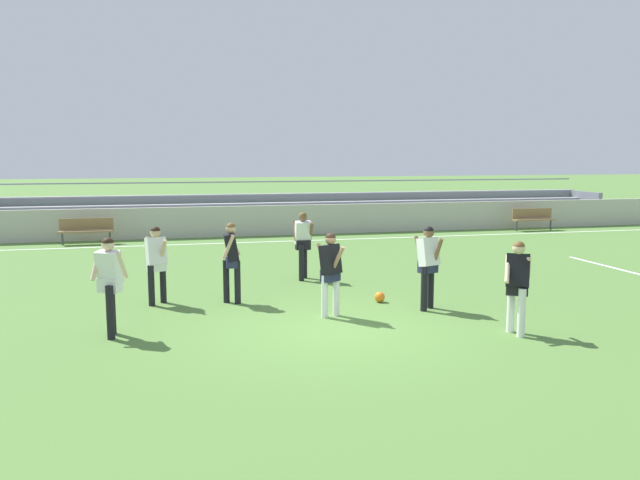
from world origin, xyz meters
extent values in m
plane|color=#517A38|center=(0.00, 0.00, 0.00)|extent=(160.00, 160.00, 0.00)
cube|color=white|center=(0.00, 11.53, 0.00)|extent=(44.00, 0.12, 0.01)
cube|color=white|center=(8.99, 3.84, 0.00)|extent=(0.12, 4.40, 0.01)
cube|color=#BCB7AD|center=(0.00, 13.36, 0.58)|extent=(48.00, 0.16, 1.16)
cube|color=#B2B2B7|center=(3.03, 14.50, 0.34)|extent=(26.86, 0.36, 0.08)
cube|color=slate|center=(3.03, 14.30, 0.17)|extent=(26.86, 0.04, 0.34)
cube|color=#B2B2B7|center=(3.03, 15.21, 0.69)|extent=(26.86, 0.36, 0.08)
cube|color=slate|center=(3.03, 15.01, 0.52)|extent=(26.86, 0.04, 0.34)
cube|color=#B2B2B7|center=(3.03, 15.92, 1.03)|extent=(26.86, 0.36, 0.08)
cube|color=slate|center=(3.03, 15.72, 0.86)|extent=(26.86, 0.04, 0.34)
cube|color=#B2B2B7|center=(3.03, 16.63, 1.38)|extent=(26.86, 0.36, 0.08)
cube|color=slate|center=(3.03, 16.43, 1.21)|extent=(26.86, 0.04, 0.34)
cube|color=slate|center=(16.36, 15.57, 0.69)|extent=(0.20, 2.49, 1.38)
cylinder|color=slate|center=(3.03, 16.88, 1.93)|extent=(26.86, 0.06, 0.06)
cube|color=olive|center=(-5.68, 12.34, 0.45)|extent=(1.80, 0.40, 0.06)
cube|color=olive|center=(-5.68, 12.52, 0.70)|extent=(1.80, 0.05, 0.40)
cylinder|color=#47474C|center=(-6.46, 12.34, 0.23)|extent=(0.07, 0.07, 0.45)
cylinder|color=#47474C|center=(-4.90, 12.34, 0.23)|extent=(0.07, 0.07, 0.45)
cube|color=olive|center=(11.72, 12.34, 0.45)|extent=(1.80, 0.40, 0.06)
cube|color=olive|center=(11.72, 12.52, 0.70)|extent=(1.80, 0.05, 0.40)
cylinder|color=#47474C|center=(10.94, 12.34, 0.23)|extent=(0.07, 0.07, 0.45)
cylinder|color=#47474C|center=(12.50, 12.34, 0.23)|extent=(0.07, 0.07, 0.45)
cylinder|color=white|center=(0.00, 0.85, 0.41)|extent=(0.13, 0.13, 0.83)
cylinder|color=white|center=(0.25, 0.93, 0.41)|extent=(0.13, 0.13, 0.83)
cube|color=#232847|center=(0.12, 0.89, 0.81)|extent=(0.42, 0.39, 0.24)
cube|color=black|center=(0.12, 0.89, 1.11)|extent=(0.48, 0.47, 0.59)
cylinder|color=#A87A5B|center=(0.02, 1.06, 1.15)|extent=(0.25, 0.30, 0.49)
cylinder|color=#A87A5B|center=(0.22, 0.72, 1.15)|extent=(0.25, 0.30, 0.49)
sphere|color=#A87A5B|center=(0.12, 0.89, 1.49)|extent=(0.21, 0.21, 0.21)
sphere|color=black|center=(0.12, 0.89, 1.51)|extent=(0.20, 0.20, 0.20)
cylinder|color=black|center=(2.03, 0.87, 0.45)|extent=(0.13, 0.13, 0.89)
cylinder|color=black|center=(2.25, 1.07, 0.45)|extent=(0.13, 0.13, 0.89)
cube|color=#232847|center=(2.14, 0.97, 0.87)|extent=(0.41, 0.32, 0.24)
cube|color=white|center=(2.14, 0.97, 1.17)|extent=(0.46, 0.42, 0.59)
cylinder|color=brown|center=(2.00, 1.11, 1.21)|extent=(0.16, 0.27, 0.51)
cylinder|color=brown|center=(2.28, 0.83, 1.21)|extent=(0.16, 0.27, 0.51)
sphere|color=brown|center=(2.14, 0.97, 1.56)|extent=(0.21, 0.21, 0.21)
sphere|color=black|center=(2.14, 0.97, 1.58)|extent=(0.20, 0.20, 0.20)
cylinder|color=white|center=(2.93, -1.18, 0.42)|extent=(0.13, 0.13, 0.84)
cylinder|color=white|center=(2.91, -0.86, 0.42)|extent=(0.13, 0.13, 0.84)
cube|color=black|center=(2.92, -1.02, 0.82)|extent=(0.42, 0.37, 0.24)
cube|color=black|center=(2.92, -1.02, 1.12)|extent=(0.52, 0.51, 0.60)
cylinder|color=beige|center=(2.72, -1.03, 1.15)|extent=(0.27, 0.38, 0.44)
cylinder|color=beige|center=(3.13, -1.01, 1.15)|extent=(0.27, 0.38, 0.44)
sphere|color=beige|center=(2.92, -1.02, 1.50)|extent=(0.21, 0.21, 0.21)
sphere|color=brown|center=(2.92, -1.02, 1.52)|extent=(0.20, 0.20, 0.20)
cylinder|color=black|center=(-3.83, 0.64, 0.46)|extent=(0.13, 0.13, 0.91)
cylinder|color=black|center=(-3.82, 0.30, 0.46)|extent=(0.13, 0.13, 0.91)
cube|color=white|center=(-3.82, 0.47, 0.89)|extent=(0.42, 0.36, 0.24)
cube|color=white|center=(-3.82, 0.47, 1.19)|extent=(0.47, 0.44, 0.59)
cylinder|color=beige|center=(-3.62, 0.46, 1.23)|extent=(0.21, 0.30, 0.50)
cylinder|color=beige|center=(-4.03, 0.48, 1.23)|extent=(0.21, 0.30, 0.50)
sphere|color=beige|center=(-3.82, 0.47, 1.58)|extent=(0.21, 0.21, 0.21)
sphere|color=black|center=(-3.82, 0.47, 1.60)|extent=(0.20, 0.20, 0.20)
cylinder|color=black|center=(0.44, 4.71, 0.45)|extent=(0.13, 0.13, 0.89)
cylinder|color=black|center=(0.29, 4.38, 0.45)|extent=(0.13, 0.13, 0.89)
cube|color=black|center=(0.36, 4.55, 0.87)|extent=(0.36, 0.22, 0.24)
cube|color=white|center=(0.36, 4.55, 1.17)|extent=(0.38, 0.32, 0.59)
cylinder|color=brown|center=(0.54, 4.43, 1.21)|extent=(0.08, 0.32, 0.49)
cylinder|color=brown|center=(0.18, 4.66, 1.21)|extent=(0.08, 0.32, 0.49)
sphere|color=brown|center=(0.36, 4.55, 1.56)|extent=(0.21, 0.21, 0.21)
sphere|color=brown|center=(0.36, 4.55, 1.58)|extent=(0.20, 0.20, 0.20)
cylinder|color=black|center=(-3.22, 2.59, 0.42)|extent=(0.13, 0.13, 0.84)
cylinder|color=black|center=(-2.99, 2.81, 0.42)|extent=(0.13, 0.13, 0.84)
cube|color=white|center=(-3.11, 2.70, 0.82)|extent=(0.41, 0.32, 0.24)
cube|color=white|center=(-3.11, 2.70, 1.12)|extent=(0.46, 0.41, 0.59)
cylinder|color=#D6A884|center=(-3.25, 2.85, 1.15)|extent=(0.18, 0.36, 0.47)
cylinder|color=#D6A884|center=(-2.97, 2.55, 1.15)|extent=(0.18, 0.36, 0.47)
sphere|color=#D6A884|center=(-3.11, 2.70, 1.50)|extent=(0.21, 0.21, 0.21)
sphere|color=black|center=(-3.11, 2.70, 1.52)|extent=(0.20, 0.20, 0.20)
cylinder|color=black|center=(-1.71, 2.51, 0.45)|extent=(0.13, 0.13, 0.90)
cylinder|color=black|center=(-1.49, 2.37, 0.45)|extent=(0.13, 0.13, 0.90)
cube|color=#232847|center=(-1.60, 2.44, 0.88)|extent=(0.23, 0.37, 0.24)
cube|color=black|center=(-1.60, 2.44, 1.18)|extent=(0.32, 0.39, 0.59)
cylinder|color=#D6A884|center=(-1.53, 2.62, 1.22)|extent=(0.28, 0.08, 0.51)
cylinder|color=#D6A884|center=(-1.67, 2.26, 1.22)|extent=(0.28, 0.08, 0.51)
sphere|color=#D6A884|center=(-1.60, 2.44, 1.57)|extent=(0.21, 0.21, 0.21)
sphere|color=brown|center=(-1.60, 2.44, 1.59)|extent=(0.20, 0.20, 0.20)
sphere|color=orange|center=(1.42, 1.78, 0.11)|extent=(0.22, 0.22, 0.22)
camera|label=1|loc=(-2.77, -10.33, 3.05)|focal=34.90mm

